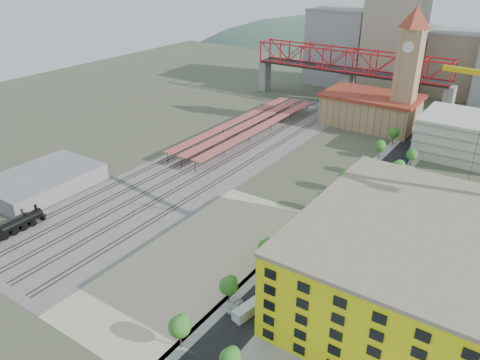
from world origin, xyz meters
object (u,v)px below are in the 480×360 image
Objects in this scene: site_trailer_d at (326,230)px; locomotive at (7,229)px; site_trailer_b at (277,281)px; site_trailer_c at (299,257)px; clock_tower at (409,60)px; site_trailer_a at (251,308)px; construction_building at (419,268)px; car_0 at (235,307)px.

locomotive is at bearing -133.67° from site_trailer_d.
locomotive is 2.62× the size of site_trailer_b.
site_trailer_c is (0.00, 10.22, 0.20)m from site_trailer_b.
site_trailer_d is (8.00, -85.20, -27.32)m from clock_tower.
clock_tower reaches higher than site_trailer_c.
site_trailer_c is (0.00, 20.43, 0.20)m from site_trailer_a.
car_0 is at bearing -143.72° from construction_building.
clock_tower reaches higher than site_trailer_b.
site_trailer_b is at bearing -104.23° from site_trailer_c.
site_trailer_b is at bearing 100.99° from site_trailer_a.
locomotive is at bearing -168.63° from site_trailer_c.
site_trailer_d is at bearing -84.64° from clock_tower.
clock_tower is at bearing 106.72° from site_trailer_d.
clock_tower is 6.08× the size of site_trailer_a.
locomotive is 2.24× the size of site_trailer_c.
construction_building is 30.98m from site_trailer_d.
site_trailer_b is 0.86× the size of site_trailer_c.
site_trailer_d is at bearing 100.99° from site_trailer_a.
locomotive is at bearing -176.31° from car_0.
site_trailer_d is (66.00, 46.17, -0.72)m from locomotive.
site_trailer_c is (66.00, 31.63, -0.72)m from locomotive.
construction_building is at bearing -14.80° from site_trailer_c.
site_trailer_c is at bearing 100.99° from site_trailer_a.
clock_tower is at bearing 89.38° from site_trailer_b.
site_trailer_c reaches higher than site_trailer_d.
clock_tower reaches higher than car_0.
site_trailer_c is 2.25× the size of car_0.
construction_building is 27.21m from site_trailer_c.
locomotive is (-92.00, -31.37, -7.31)m from construction_building.
site_trailer_c is 21.76m from car_0.
clock_tower reaches higher than site_trailer_d.
site_trailer_d is at bearing 85.22° from site_trailer_b.
site_trailer_b is 1.93× the size of car_0.
locomotive is at bearing -161.17° from construction_building.
site_trailer_d is 36.22m from car_0.
site_trailer_d reaches higher than site_trailer_b.
clock_tower is 146.04m from locomotive.
site_trailer_c reaches higher than site_trailer_a.
construction_building is at bearing 30.88° from car_0.
site_trailer_a is 34.97m from site_trailer_d.
construction_building reaches higher than site_trailer_c.
clock_tower is 107.36m from construction_building.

